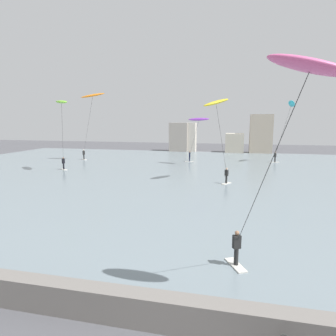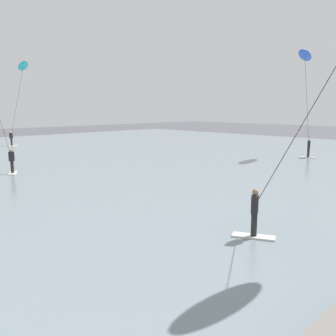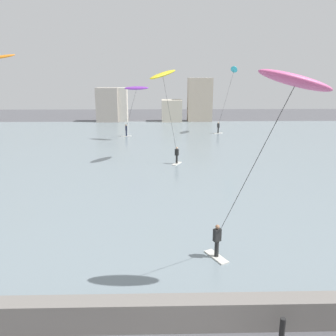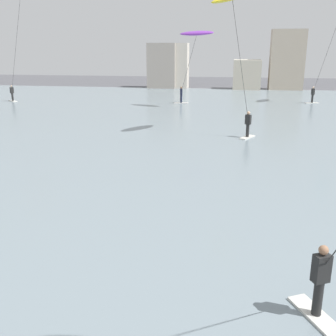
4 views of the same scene
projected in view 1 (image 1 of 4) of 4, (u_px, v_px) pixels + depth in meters
seawall_barrier at (169, 313)px, 9.33m from camera, size 60.00×0.70×1.09m
water_bay at (218, 176)px, 35.10m from camera, size 84.00×52.00×0.10m
far_shore_buildings at (214, 137)px, 60.73m from camera, size 20.60×3.67×7.72m
kitesurfer_purple at (198, 123)px, 42.45m from camera, size 4.14×4.39×6.90m
kitesurfer_yellow at (217, 109)px, 30.08m from camera, size 3.35×3.15×8.85m
kitesurfer_cyan at (290, 110)px, 44.01m from camera, size 3.39×3.11×9.50m
kitesurfer_pink at (296, 101)px, 9.41m from camera, size 3.72×4.00×8.63m
kitesurfer_orange at (92, 100)px, 46.03m from camera, size 5.17×2.58×10.84m
kitesurfer_lime at (62, 108)px, 36.43m from camera, size 3.27×3.32×8.96m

